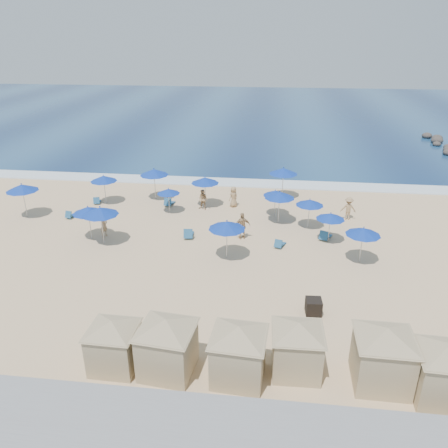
% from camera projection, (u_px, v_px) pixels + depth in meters
% --- Properties ---
extents(ground, '(160.00, 160.00, 0.00)m').
position_uv_depth(ground, '(213.00, 261.00, 27.15)').
color(ground, '#DAB78A').
rests_on(ground, ground).
extents(ocean, '(160.00, 80.00, 0.06)m').
position_uv_depth(ocean, '(257.00, 113.00, 77.14)').
color(ocean, navy).
rests_on(ocean, ground).
extents(surf_line, '(160.00, 2.50, 0.08)m').
position_uv_depth(surf_line, '(236.00, 183.00, 41.22)').
color(surf_line, white).
rests_on(surf_line, ground).
extents(seawall, '(160.00, 6.10, 1.22)m').
position_uv_depth(seawall, '(157.00, 435.00, 14.61)').
color(seawall, gray).
rests_on(seawall, ground).
extents(trash_bin, '(0.83, 0.83, 0.79)m').
position_uv_depth(trash_bin, '(314.00, 306.00, 21.95)').
color(trash_bin, black).
rests_on(trash_bin, ground).
extents(cabana_0, '(4.08, 4.08, 2.56)m').
position_uv_depth(cabana_0, '(113.00, 338.00, 18.03)').
color(cabana_0, tan).
rests_on(cabana_0, ground).
extents(cabana_1, '(4.52, 4.52, 2.85)m').
position_uv_depth(cabana_1, '(167.00, 339.00, 17.72)').
color(cabana_1, tan).
rests_on(cabana_1, ground).
extents(cabana_2, '(4.44, 4.44, 2.79)m').
position_uv_depth(cabana_2, '(239.00, 346.00, 17.37)').
color(cabana_2, tan).
rests_on(cabana_2, ground).
extents(cabana_3, '(4.26, 4.26, 2.67)m').
position_uv_depth(cabana_3, '(297.00, 341.00, 17.75)').
color(cabana_3, tan).
rests_on(cabana_3, ground).
extents(cabana_4, '(4.68, 4.68, 2.93)m').
position_uv_depth(cabana_4, '(384.00, 349.00, 17.08)').
color(cabana_4, tan).
rests_on(cabana_4, ground).
extents(cabana_5, '(4.48, 4.48, 2.81)m').
position_uv_depth(cabana_5, '(446.00, 364.00, 16.39)').
color(cabana_5, tan).
rests_on(cabana_5, ground).
extents(umbrella_0, '(2.38, 2.38, 2.71)m').
position_uv_depth(umbrella_0, '(22.00, 188.00, 32.79)').
color(umbrella_0, '#A5A8AD').
rests_on(umbrella_0, ground).
extents(umbrella_1, '(2.13, 2.13, 2.42)m').
position_uv_depth(umbrella_1, '(88.00, 210.00, 29.31)').
color(umbrella_1, '#A5A8AD').
rests_on(umbrella_1, ground).
extents(umbrella_2, '(2.17, 2.17, 2.47)m').
position_uv_depth(umbrella_2, '(104.00, 178.00, 35.55)').
color(umbrella_2, '#A5A8AD').
rests_on(umbrella_2, ground).
extents(umbrella_3, '(2.38, 2.38, 2.70)m').
position_uv_depth(umbrella_3, '(100.00, 211.00, 28.49)').
color(umbrella_3, '#A5A8AD').
rests_on(umbrella_3, ground).
extents(umbrella_4, '(2.40, 2.40, 2.73)m').
position_uv_depth(umbrella_4, '(154.00, 172.00, 36.38)').
color(umbrella_4, '#A5A8AD').
rests_on(umbrella_4, ground).
extents(umbrella_5, '(1.79, 1.79, 2.04)m').
position_uv_depth(umbrella_5, '(168.00, 191.00, 33.83)').
color(umbrella_5, '#A5A8AD').
rests_on(umbrella_5, ground).
extents(umbrella_6, '(2.29, 2.29, 2.61)m').
position_uv_depth(umbrella_6, '(227.00, 225.00, 26.61)').
color(umbrella_6, '#A5A8AD').
rests_on(umbrella_6, ground).
extents(umbrella_7, '(1.88, 1.88, 2.14)m').
position_uv_depth(umbrella_7, '(275.00, 193.00, 33.18)').
color(umbrella_7, '#A5A8AD').
rests_on(umbrella_7, ground).
extents(umbrella_8, '(1.99, 1.99, 2.27)m').
position_uv_depth(umbrella_8, '(310.00, 202.00, 31.01)').
color(umbrella_8, '#A5A8AD').
rests_on(umbrella_8, ground).
extents(umbrella_9, '(2.41, 2.41, 2.74)m').
position_uv_depth(umbrella_9, '(283.00, 171.00, 36.65)').
color(umbrella_9, '#A5A8AD').
rests_on(umbrella_9, ground).
extents(umbrella_10, '(1.91, 1.91, 2.18)m').
position_uv_depth(umbrella_10, '(331.00, 216.00, 28.88)').
color(umbrella_10, '#A5A8AD').
rests_on(umbrella_10, ground).
extents(umbrella_11, '(2.11, 2.11, 2.40)m').
position_uv_depth(umbrella_11, '(363.00, 231.00, 26.19)').
color(umbrella_11, '#A5A8AD').
rests_on(umbrella_11, ground).
extents(umbrella_12, '(2.25, 2.25, 2.56)m').
position_uv_depth(umbrella_12, '(205.00, 180.00, 34.87)').
color(umbrella_12, '#A5A8AD').
rests_on(umbrella_12, ground).
extents(umbrella_13, '(2.22, 2.22, 2.53)m').
position_uv_depth(umbrella_13, '(280.00, 195.00, 31.80)').
color(umbrella_13, '#A5A8AD').
rests_on(umbrella_13, ground).
extents(beach_chair_0, '(0.77, 1.25, 0.64)m').
position_uv_depth(beach_chair_0, '(71.00, 215.00, 33.46)').
color(beach_chair_0, '#235882').
rests_on(beach_chair_0, ground).
extents(beach_chair_1, '(0.80, 1.23, 0.63)m').
position_uv_depth(beach_chair_1, '(97.00, 201.00, 36.26)').
color(beach_chair_1, '#235882').
rests_on(beach_chair_1, ground).
extents(beach_chair_2, '(0.73, 1.38, 0.73)m').
position_uv_depth(beach_chair_2, '(169.00, 202.00, 35.82)').
color(beach_chair_2, '#235882').
rests_on(beach_chair_2, ground).
extents(beach_chair_3, '(0.75, 1.44, 0.76)m').
position_uv_depth(beach_chair_3, '(189.00, 234.00, 30.21)').
color(beach_chair_3, '#235882').
rests_on(beach_chair_3, ground).
extents(beach_chair_4, '(0.86, 1.25, 0.63)m').
position_uv_depth(beach_chair_4, '(280.00, 244.00, 28.88)').
color(beach_chair_4, '#235882').
rests_on(beach_chair_4, ground).
extents(beach_chair_5, '(1.06, 1.46, 0.73)m').
position_uv_depth(beach_chair_5, '(325.00, 236.00, 29.93)').
color(beach_chair_5, '#235882').
rests_on(beach_chair_5, ground).
extents(beachgoer_0, '(0.57, 0.71, 1.69)m').
position_uv_depth(beachgoer_0, '(104.00, 225.00, 30.15)').
color(beachgoer_0, tan).
rests_on(beachgoer_0, ground).
extents(beachgoer_1, '(0.93, 0.81, 1.64)m').
position_uv_depth(beachgoer_1, '(203.00, 200.00, 34.81)').
color(beachgoer_1, tan).
rests_on(beachgoer_1, ground).
extents(beachgoer_2, '(1.20, 0.79, 1.89)m').
position_uv_depth(beachgoer_2, '(242.00, 226.00, 29.75)').
color(beachgoer_2, tan).
rests_on(beachgoer_2, ground).
extents(beachgoer_3, '(1.18, 0.73, 1.76)m').
position_uv_depth(beachgoer_3, '(348.00, 208.00, 32.91)').
color(beachgoer_3, tan).
rests_on(beachgoer_3, ground).
extents(beachgoer_4, '(0.95, 0.98, 1.69)m').
position_uv_depth(beachgoer_4, '(233.00, 197.00, 35.34)').
color(beachgoer_4, tan).
rests_on(beachgoer_4, ground).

